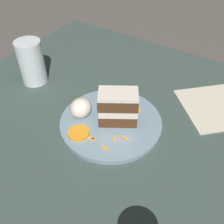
# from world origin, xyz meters

# --- Properties ---
(ground_plane) EXTENTS (6.00, 6.00, 0.00)m
(ground_plane) POSITION_xyz_m (0.00, 0.00, 0.00)
(ground_plane) COLOR #4C4742
(ground_plane) RESTS_ON ground
(dining_table) EXTENTS (0.92, 0.95, 0.02)m
(dining_table) POSITION_xyz_m (0.00, 0.00, 0.01)
(dining_table) COLOR #384742
(dining_table) RESTS_ON ground
(plate) EXTENTS (0.25, 0.25, 0.01)m
(plate) POSITION_xyz_m (0.02, -0.00, 0.03)
(plate) COLOR gray
(plate) RESTS_ON dining_table
(cake_slice) EXTENTS (0.09, 0.11, 0.09)m
(cake_slice) POSITION_xyz_m (0.03, -0.01, 0.08)
(cake_slice) COLOR #4C2D19
(cake_slice) RESTS_ON plate
(cream_dollop) EXTENTS (0.06, 0.05, 0.05)m
(cream_dollop) POSITION_xyz_m (-0.00, 0.07, 0.06)
(cream_dollop) COLOR silver
(cream_dollop) RESTS_ON plate
(orange_garnish) EXTENTS (0.05, 0.05, 0.01)m
(orange_garnish) POSITION_xyz_m (-0.05, 0.04, 0.04)
(orange_garnish) COLOR orange
(orange_garnish) RESTS_ON plate
(carrot_shreds_scatter) EXTENTS (0.19, 0.09, 0.00)m
(carrot_shreds_scatter) POSITION_xyz_m (0.01, -0.02, 0.03)
(carrot_shreds_scatter) COLOR orange
(carrot_shreds_scatter) RESTS_ON plate
(drinking_glass) EXTENTS (0.07, 0.07, 0.13)m
(drinking_glass) POSITION_xyz_m (0.05, 0.29, 0.08)
(drinking_glass) COLOR silver
(drinking_glass) RESTS_ON dining_table
(menu_card) EXTENTS (0.28, 0.28, 0.00)m
(menu_card) POSITION_xyz_m (0.25, -0.22, 0.02)
(menu_card) COLOR beige
(menu_card) RESTS_ON dining_table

